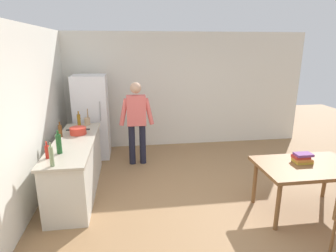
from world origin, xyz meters
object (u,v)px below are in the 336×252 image
object	(u,v)px
dining_table	(307,170)
cooking_pot	(78,131)
person	(137,118)
refrigerator	(92,117)
utensil_jar	(87,121)
bottle_wine_green	(59,144)
bottle_beer_brown	(60,131)
bottle_sauce_red	(47,152)
bottle_vinegar_tall	(51,156)
book_stack	(302,158)
bottle_oil_amber	(79,120)

from	to	relation	value
dining_table	cooking_pot	xyz separation A→B (m)	(-3.39, 1.47, 0.29)
person	refrigerator	bearing A→B (deg)	149.77
utensil_jar	bottle_wine_green	bearing A→B (deg)	-97.32
bottle_beer_brown	bottle_sauce_red	world-z (taller)	bottle_beer_brown
bottle_vinegar_tall	refrigerator	bearing A→B (deg)	85.84
cooking_pot	book_stack	bearing A→B (deg)	-22.27
bottle_sauce_red	bottle_wine_green	xyz separation A→B (m)	(0.12, 0.17, 0.05)
bottle_oil_amber	bottle_beer_brown	world-z (taller)	bottle_oil_amber
utensil_jar	dining_table	bearing A→B (deg)	-32.02
person	cooking_pot	bearing A→B (deg)	-146.95
bottle_beer_brown	bottle_sauce_red	distance (m)	0.97
bottle_oil_amber	bottle_vinegar_tall	xyz separation A→B (m)	(-0.03, -1.93, 0.02)
bottle_wine_green	book_stack	distance (m)	3.51
utensil_jar	bottle_oil_amber	world-z (taller)	utensil_jar
person	bottle_wine_green	bearing A→B (deg)	-125.98
person	bottle_wine_green	distance (m)	1.96
refrigerator	utensil_jar	world-z (taller)	refrigerator
refrigerator	bottle_vinegar_tall	size ratio (longest dim) A/B	5.62
dining_table	cooking_pot	bearing A→B (deg)	156.50
bottle_vinegar_tall	bottle_beer_brown	bearing A→B (deg)	97.65
dining_table	book_stack	distance (m)	0.18
dining_table	utensil_jar	size ratio (longest dim) A/B	4.37
dining_table	book_stack	world-z (taller)	book_stack
utensil_jar	bottle_vinegar_tall	xyz separation A→B (m)	(-0.18, -1.96, 0.06)
bottle_oil_amber	dining_table	bearing A→B (deg)	-30.57
utensil_jar	bottle_sauce_red	distance (m)	1.70
person	bottle_sauce_red	bearing A→B (deg)	-125.91
dining_table	book_stack	xyz separation A→B (m)	(-0.03, 0.10, 0.14)
refrigerator	person	bearing A→B (deg)	-30.23
person	cooking_pot	xyz separation A→B (m)	(-1.04, -0.67, -0.02)
utensil_jar	bottle_oil_amber	xyz separation A→B (m)	(-0.15, -0.03, 0.04)
person	book_stack	world-z (taller)	person
dining_table	bottle_beer_brown	distance (m)	3.92
bottle_oil_amber	bottle_wine_green	distance (m)	1.48
bottle_vinegar_tall	cooking_pot	bearing A→B (deg)	85.70
bottle_oil_amber	bottle_sauce_red	world-z (taller)	bottle_oil_amber
bottle_sauce_red	book_stack	distance (m)	3.60
bottle_vinegar_tall	bottle_sauce_red	bearing A→B (deg)	114.24
person	bottle_vinegar_tall	size ratio (longest dim) A/B	5.31
refrigerator	cooking_pot	size ratio (longest dim) A/B	4.50
person	utensil_jar	distance (m)	0.96
bottle_sauce_red	book_stack	xyz separation A→B (m)	(3.59, -0.30, -0.18)
book_stack	bottle_wine_green	bearing A→B (deg)	172.34
bottle_beer_brown	bottle_wine_green	bearing A→B (deg)	-78.80
bottle_oil_amber	book_stack	distance (m)	3.94
refrigerator	person	xyz separation A→B (m)	(0.95, -0.55, 0.08)
utensil_jar	bottle_oil_amber	size ratio (longest dim) A/B	1.14
utensil_jar	book_stack	world-z (taller)	utensil_jar
person	bottle_vinegar_tall	bearing A→B (deg)	-119.22
person	bottle_beer_brown	world-z (taller)	person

